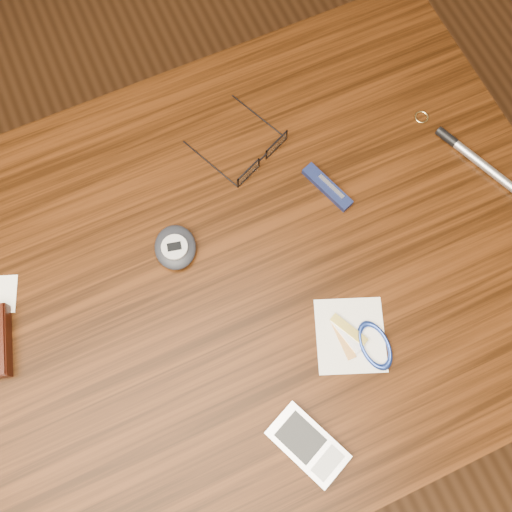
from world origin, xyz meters
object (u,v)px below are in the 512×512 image
object	(u,v)px
desk	(225,298)
pedometer	(175,247)
silver_pen	(473,157)
notepad_keys	(363,341)
eyeglasses	(259,156)
pocket_knife	(327,187)
pda_phone	(308,445)

from	to	relation	value
desk	pedometer	size ratio (longest dim) A/B	12.71
desk	silver_pen	distance (m)	0.43
notepad_keys	silver_pen	xyz separation A→B (m)	(0.28, 0.18, 0.00)
eyeglasses	notepad_keys	size ratio (longest dim) A/B	1.14
desk	pocket_knife	size ratio (longest dim) A/B	11.33
pda_phone	notepad_keys	world-z (taller)	pda_phone
pedometer	pocket_knife	size ratio (longest dim) A/B	0.89
desk	pda_phone	world-z (taller)	pda_phone
desk	pocket_knife	distance (m)	0.23
desk	silver_pen	bearing A→B (deg)	2.61
eyeglasses	pedometer	world-z (taller)	pedometer
pedometer	pocket_knife	xyz separation A→B (m)	(0.24, -0.00, -0.01)
desk	pda_phone	xyz separation A→B (m)	(0.01, -0.24, 0.11)
desk	eyeglasses	bearing A→B (deg)	50.07
notepad_keys	silver_pen	bearing A→B (deg)	32.50
notepad_keys	pocket_knife	world-z (taller)	pocket_knife
pda_phone	notepad_keys	size ratio (longest dim) A/B	0.88
desk	pocket_knife	world-z (taller)	pocket_knife
desk	pda_phone	distance (m)	0.27
pocket_knife	silver_pen	distance (m)	0.22
pedometer	pocket_knife	world-z (taller)	pedometer
notepad_keys	eyeglasses	bearing A→B (deg)	92.91
eyeglasses	pedometer	size ratio (longest dim) A/B	1.87
pocket_knife	silver_pen	world-z (taller)	same
desk	notepad_keys	size ratio (longest dim) A/B	7.72
pda_phone	pedometer	size ratio (longest dim) A/B	1.45
desk	silver_pen	world-z (taller)	silver_pen
pedometer	notepad_keys	size ratio (longest dim) A/B	0.61
silver_pen	pedometer	bearing A→B (deg)	173.90
eyeglasses	pda_phone	bearing A→B (deg)	-105.71
pda_phone	silver_pen	xyz separation A→B (m)	(0.40, 0.26, -0.00)
pedometer	notepad_keys	bearing A→B (deg)	-51.03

